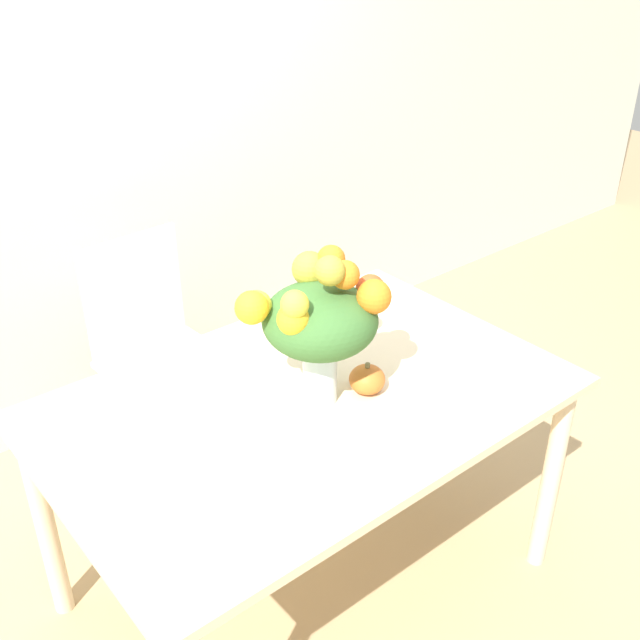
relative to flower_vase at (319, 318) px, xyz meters
The scene contains 6 objects.
ground_plane 1.02m from the flower_vase, 117.88° to the left, with size 12.00×12.00×0.00m, color tan.
wall_back 1.43m from the flower_vase, 90.76° to the left, with size 8.00×0.06×2.70m.
dining_table 0.35m from the flower_vase, 117.88° to the left, with size 1.46×0.96×0.76m.
flower_vase is the anchor object (origin of this frame).
pumpkin 0.26m from the flower_vase, 24.73° to the right, with size 0.10×0.10×0.09m.
dining_chair_near_window 1.05m from the flower_vase, 93.01° to the left, with size 0.44×0.44×0.93m.
Camera 1 is at (-1.08, -1.38, 1.99)m, focal length 42.00 mm.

